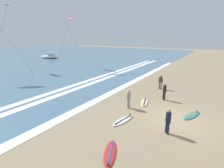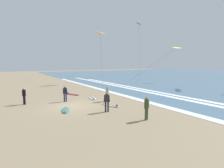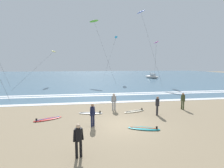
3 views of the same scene
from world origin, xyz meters
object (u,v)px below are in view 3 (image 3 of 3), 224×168
Objects in this scene: surfboard_near_water at (91,113)px; kite_cyan_far_right at (116,37)px; kite_yellow_distant_high at (54,52)px; surfer_foreground_main at (157,104)px; surfboard_right_spare at (134,111)px; surfer_background_far at (114,100)px; surfboard_foreground_flat at (48,119)px; kite_magenta_high_right at (156,43)px; kite_blue_mid_center at (141,12)px; kite_lime_low_near at (94,22)px; surfer_left_far at (78,138)px; surfboard_left_pile at (144,128)px; offshore_boat at (152,77)px; surfer_right_near at (183,100)px; surfer_mid_group at (93,113)px.

kite_cyan_far_right is (6.91, 26.97, 11.03)m from surfboard_near_water.
surfer_foreground_main is at bearing -61.64° from kite_yellow_distant_high.
surfboard_right_spare is (-1.61, 1.26, -0.91)m from surfer_foreground_main.
surfboard_foreground_flat is at bearing -161.98° from surfer_background_far.
kite_magenta_high_right is (12.41, 19.28, 8.05)m from surfer_background_far.
surfer_background_far is 0.15× the size of kite_magenta_high_right.
surfboard_foreground_flat is 0.21× the size of kite_yellow_distant_high.
kite_magenta_high_right is at bearing 57.23° from surfer_background_far.
surfboard_foreground_flat is (-5.48, -1.78, -0.91)m from surfer_background_far.
surfboard_right_spare is at bearing -109.23° from kite_blue_mid_center.
kite_lime_low_near is 13.11m from kite_yellow_distant_high.
surfer_background_far is at bearing 69.06° from surfer_left_far.
surfboard_left_pile is 35.47m from kite_lime_low_near.
offshore_boat is at bearing 70.27° from kite_magenta_high_right.
surfer_foreground_main is at bearing 51.77° from surfboard_left_pile.
kite_lime_low_near reaches higher than surfer_left_far.
surfboard_left_pile is 5.24m from surfboard_near_water.
offshore_boat is (12.73, 7.13, -10.52)m from kite_cyan_far_right.
offshore_boat is (5.07, 14.13, -8.46)m from kite_magenta_high_right.
surfer_foreground_main is (6.19, 5.36, 0.00)m from surfer_left_far.
surfer_right_near is at bearing 22.54° from surfer_foreground_main.
surfer_foreground_main is 3.53m from surfboard_left_pile.
kite_magenta_high_right is at bearing -42.39° from kite_cyan_far_right.
surfer_mid_group is 0.15× the size of kite_magenta_high_right.
kite_cyan_far_right is at bearing -12.43° from kite_lime_low_near.
surfer_foreground_main is at bearing -30.22° from surfer_background_far.
surfboard_left_pile is 41.36m from offshore_boat.
kite_blue_mid_center reaches higher than kite_lime_low_near.
kite_lime_low_near is 11.73m from kite_blue_mid_center.
surfboard_foreground_flat is 7.34m from surfboard_right_spare.
surfboard_left_pile is (-5.26, -3.99, -0.91)m from surfer_right_near.
kite_lime_low_near is at bearing 104.34° from surfer_right_near.
kite_magenta_high_right is (10.63, 19.99, 8.97)m from surfboard_right_spare.
surfer_mid_group and surfer_right_near have the same top height.
surfer_foreground_main reaches higher than surfboard_right_spare.
kite_magenta_high_right is 9.38m from kite_blue_mid_center.
surfboard_foreground_flat is 31.83m from kite_cyan_far_right.
surfer_mid_group is 28.32m from kite_magenta_high_right.
surfer_left_far reaches higher than surfboard_near_water.
surfboard_near_water is (-3.94, 0.02, 0.00)m from surfboard_right_spare.
surfer_left_far is 7.85m from surfer_background_far.
kite_blue_mid_center is (9.21, 28.89, 16.68)m from surfboard_left_pile.
surfboard_foreground_flat is at bearing 150.67° from surfer_mid_group.
surfer_left_far is at bearing -110.94° from surfer_background_far.
surfer_foreground_main reaches higher than surfboard_foreground_flat.
surfboard_foreground_flat is 29.05m from kite_magenta_high_right.
surfer_foreground_main is 38.08m from offshore_boat.
kite_magenta_high_right is (11.13, 23.93, 8.97)m from surfboard_left_pile.
kite_magenta_high_right is at bearing 73.59° from surfer_right_near.
kite_lime_low_near reaches higher than surfboard_right_spare.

